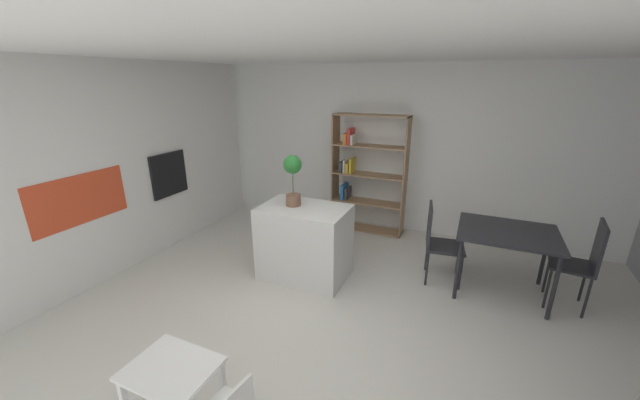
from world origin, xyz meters
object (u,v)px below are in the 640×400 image
at_px(open_bookshelf, 364,172).
at_px(dining_chair_window_side, 584,259).
at_px(dining_chair_island_side, 437,237).
at_px(child_table, 172,376).
at_px(kitchen_island, 305,242).
at_px(built_in_oven, 169,174).
at_px(dining_table, 507,238).
at_px(potted_plant_on_island, 293,175).

xyz_separation_m(open_bookshelf, dining_chair_window_side, (2.74, -1.12, -0.37)).
bearing_deg(dining_chair_island_side, child_table, 143.58).
bearing_deg(child_table, kitchen_island, 90.87).
height_order(built_in_oven, child_table, built_in_oven).
distance_m(dining_table, dining_chair_window_side, 0.73).
relative_size(child_table, dining_table, 0.59).
height_order(child_table, dining_table, dining_table).
relative_size(built_in_oven, dining_chair_island_side, 0.64).
height_order(built_in_oven, dining_chair_island_side, built_in_oven).
height_order(open_bookshelf, dining_table, open_bookshelf).
xyz_separation_m(kitchen_island, potted_plant_on_island, (-0.15, 0.01, 0.82)).
bearing_deg(built_in_oven, kitchen_island, -1.61).
xyz_separation_m(built_in_oven, kitchen_island, (2.16, -0.06, -0.61)).
bearing_deg(open_bookshelf, kitchen_island, -96.86).
height_order(built_in_oven, dining_chair_window_side, built_in_oven).
bearing_deg(built_in_oven, dining_chair_window_side, 5.80).
bearing_deg(dining_chair_island_side, potted_plant_on_island, 100.49).
bearing_deg(child_table, built_in_oven, 134.67).
distance_m(dining_table, dining_chair_island_side, 0.74).
distance_m(child_table, dining_chair_window_side, 4.00).
relative_size(open_bookshelf, dining_chair_island_side, 1.95).
height_order(built_in_oven, kitchen_island, built_in_oven).
distance_m(potted_plant_on_island, child_table, 2.36).
bearing_deg(dining_table, child_table, -128.41).
xyz_separation_m(kitchen_island, dining_chair_window_side, (2.94, 0.58, 0.13)).
height_order(potted_plant_on_island, dining_chair_window_side, potted_plant_on_island).
distance_m(kitchen_island, potted_plant_on_island, 0.84).
bearing_deg(potted_plant_on_island, open_bookshelf, 78.22).
distance_m(built_in_oven, dining_chair_island_side, 3.71).
bearing_deg(built_in_oven, potted_plant_on_island, -1.35).
xyz_separation_m(kitchen_island, open_bookshelf, (0.20, 1.70, 0.50)).
bearing_deg(kitchen_island, child_table, -89.13).
relative_size(built_in_oven, child_table, 1.01).
xyz_separation_m(built_in_oven, potted_plant_on_island, (2.01, -0.05, 0.21)).
height_order(potted_plant_on_island, child_table, potted_plant_on_island).
height_order(kitchen_island, dining_chair_island_side, dining_chair_island_side).
xyz_separation_m(dining_chair_window_side, dining_chair_island_side, (-1.46, -0.00, -0.03)).
xyz_separation_m(open_bookshelf, child_table, (-0.17, -3.86, -0.58)).
distance_m(child_table, dining_chair_island_side, 3.10).
bearing_deg(child_table, dining_table, 51.59).
distance_m(child_table, dining_table, 3.52).
bearing_deg(dining_chair_window_side, child_table, -40.50).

